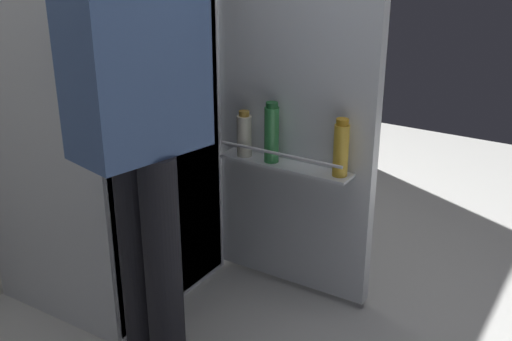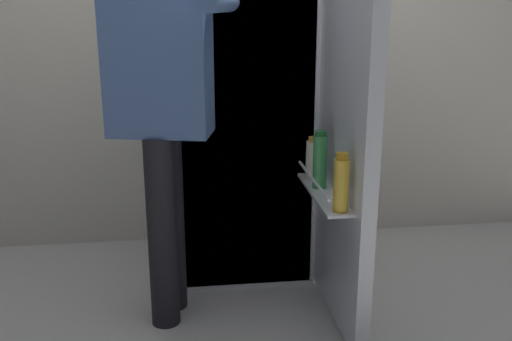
# 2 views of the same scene
# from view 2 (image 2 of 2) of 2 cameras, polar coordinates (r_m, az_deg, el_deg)

# --- Properties ---
(ground_plane) EXTENTS (5.49, 5.49, 0.00)m
(ground_plane) POSITION_cam_2_polar(r_m,az_deg,el_deg) (2.57, -0.57, -14.23)
(ground_plane) COLOR silver
(kitchen_wall) EXTENTS (4.40, 0.10, 2.63)m
(kitchen_wall) POSITION_cam_2_polar(r_m,az_deg,el_deg) (3.17, -2.74, 16.45)
(kitchen_wall) COLOR silver
(kitchen_wall) RESTS_ON ground_plane
(refrigerator) EXTENTS (0.74, 1.32, 1.68)m
(refrigerator) POSITION_cam_2_polar(r_m,az_deg,el_deg) (2.78, -1.29, 6.61)
(refrigerator) COLOR silver
(refrigerator) RESTS_ON ground_plane
(person) EXTENTS (0.53, 0.75, 1.61)m
(person) POSITION_cam_2_polar(r_m,az_deg,el_deg) (2.28, -9.30, 7.43)
(person) COLOR black
(person) RESTS_ON ground_plane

